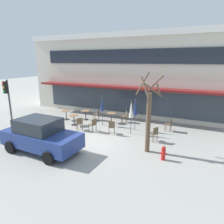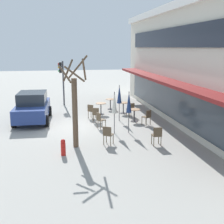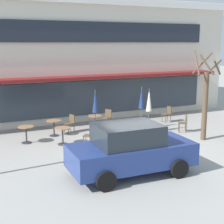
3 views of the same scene
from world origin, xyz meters
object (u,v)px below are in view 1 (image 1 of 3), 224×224
at_px(cafe_table_by_tree, 74,118).
at_px(patio_umbrella_cream_folded, 135,107).
at_px(traffic_light_pole, 7,96).
at_px(fire_hydrant, 163,153).
at_px(cafe_chair_2, 97,114).
at_px(cafe_table_streetside, 66,113).
at_px(cafe_chair_5, 79,123).
at_px(cafe_table_near_wall, 111,116).
at_px(cafe_chair_1, 125,116).
at_px(cafe_chair_3, 93,124).
at_px(street_tree, 149,117).
at_px(patio_umbrella_green_folded, 102,104).
at_px(parked_sedan, 41,135).
at_px(cafe_chair_4, 112,126).
at_px(patio_umbrella_corner_open, 131,109).
at_px(cafe_table_mid_patio, 86,113).
at_px(cafe_chair_0, 169,124).
at_px(cafe_chair_6, 154,133).

relative_size(cafe_table_by_tree, patio_umbrella_cream_folded, 0.35).
xyz_separation_m(traffic_light_pole, fire_hydrant, (10.56, -0.11, -1.94)).
xyz_separation_m(cafe_table_by_tree, cafe_chair_2, (0.96, 1.82, 0.01)).
bearing_deg(fire_hydrant, traffic_light_pole, 179.38).
relative_size(cafe_table_streetside, cafe_chair_5, 0.85).
distance_m(cafe_table_near_wall, patio_umbrella_cream_folded, 2.60).
relative_size(cafe_chair_1, cafe_chair_3, 1.00).
relative_size(cafe_chair_1, street_tree, 0.22).
bearing_deg(cafe_table_by_tree, traffic_light_pole, -145.03).
xyz_separation_m(cafe_table_by_tree, patio_umbrella_cream_folded, (4.42, 0.83, 1.11)).
distance_m(traffic_light_pole, fire_hydrant, 10.74).
relative_size(cafe_chair_2, cafe_chair_5, 1.00).
bearing_deg(patio_umbrella_green_folded, cafe_chair_5, -119.59).
relative_size(parked_sedan, street_tree, 1.04).
relative_size(cafe_table_streetside, fire_hydrant, 1.08).
bearing_deg(cafe_table_near_wall, cafe_table_by_tree, -142.53).
height_order(cafe_chair_2, cafe_chair_4, same).
bearing_deg(patio_umbrella_corner_open, patio_umbrella_cream_folded, 88.40).
distance_m(cafe_table_mid_patio, cafe_chair_5, 2.47).
distance_m(cafe_table_mid_patio, parked_sedan, 5.94).
bearing_deg(cafe_table_streetside, cafe_table_by_tree, -32.57).
distance_m(cafe_chair_4, parked_sedan, 4.45).
bearing_deg(parked_sedan, cafe_table_mid_patio, 99.54).
distance_m(patio_umbrella_green_folded, patio_umbrella_corner_open, 2.61).
relative_size(cafe_table_by_tree, cafe_chair_4, 0.85).
bearing_deg(cafe_table_mid_patio, patio_umbrella_cream_folded, -9.04).
bearing_deg(traffic_light_pole, patio_umbrella_corner_open, 17.82).
xyz_separation_m(parked_sedan, traffic_light_pole, (-4.57, 1.84, 1.42)).
xyz_separation_m(cafe_table_near_wall, cafe_chair_0, (4.35, -0.09, 0.01)).
relative_size(cafe_table_near_wall, patio_umbrella_corner_open, 0.35).
height_order(patio_umbrella_corner_open, cafe_chair_5, patio_umbrella_corner_open).
bearing_deg(street_tree, cafe_table_mid_patio, 149.53).
xyz_separation_m(patio_umbrella_cream_folded, cafe_chair_0, (2.17, 0.80, -1.10)).
xyz_separation_m(cafe_chair_5, parked_sedan, (0.03, -3.56, 0.35)).
relative_size(cafe_chair_2, fire_hydrant, 1.26).
bearing_deg(fire_hydrant, parked_sedan, -163.96).
bearing_deg(cafe_chair_6, fire_hydrant, -65.35).
height_order(cafe_table_near_wall, parked_sedan, parked_sedan).
xyz_separation_m(patio_umbrella_corner_open, cafe_chair_6, (1.68, -0.62, -1.10)).
relative_size(patio_umbrella_green_folded, cafe_chair_3, 2.47).
bearing_deg(patio_umbrella_cream_folded, patio_umbrella_green_folded, 179.46).
height_order(cafe_chair_4, cafe_chair_6, same).
distance_m(cafe_table_streetside, cafe_chair_2, 2.54).
bearing_deg(cafe_chair_3, parked_sedan, -104.37).
xyz_separation_m(cafe_chair_1, cafe_chair_6, (2.92, -2.79, 0.00)).
height_order(cafe_table_streetside, cafe_chair_0, cafe_chair_0).
height_order(patio_umbrella_green_folded, patio_umbrella_corner_open, same).
distance_m(cafe_chair_1, cafe_chair_2, 2.23).
xyz_separation_m(cafe_table_mid_patio, traffic_light_pole, (-3.59, -4.01, 1.78)).
bearing_deg(cafe_chair_6, cafe_chair_4, 179.36).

